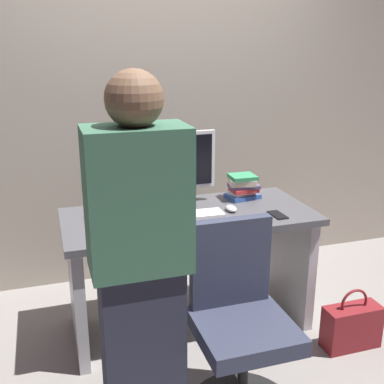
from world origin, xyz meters
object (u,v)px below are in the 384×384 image
(book_stack, at_px, (243,187))
(monitor, at_px, (173,164))
(keyboard, at_px, (187,216))
(handbag, at_px, (352,326))
(cell_phone, at_px, (278,215))
(desk, at_px, (190,249))
(office_chair, at_px, (239,330))
(cup_by_monitor, at_px, (96,210))
(mouse, at_px, (231,208))
(cup_near_keyboard, at_px, (128,217))
(person_at_desk, at_px, (140,270))

(book_stack, bearing_deg, monitor, 175.86)
(keyboard, distance_m, handbag, 1.16)
(handbag, bearing_deg, cell_phone, 137.77)
(desk, relative_size, monitor, 2.75)
(monitor, distance_m, book_stack, 0.49)
(monitor, bearing_deg, cell_phone, -36.60)
(office_chair, distance_m, monitor, 1.12)
(office_chair, bearing_deg, cup_by_monitor, 122.50)
(mouse, xyz_separation_m, cup_near_keyboard, (-0.63, -0.04, 0.03))
(mouse, relative_size, cup_near_keyboard, 1.04)
(keyboard, distance_m, cell_phone, 0.53)
(cup_near_keyboard, bearing_deg, desk, 10.51)
(monitor, bearing_deg, keyboard, -87.89)
(office_chair, distance_m, cup_near_keyboard, 0.87)
(keyboard, bearing_deg, cup_near_keyboard, -175.93)
(monitor, bearing_deg, cup_by_monitor, -169.98)
(desk, bearing_deg, cell_phone, -21.12)
(office_chair, bearing_deg, cup_near_keyboard, 120.00)
(book_stack, bearing_deg, cell_phone, -78.79)
(monitor, bearing_deg, office_chair, -86.74)
(cup_by_monitor, bearing_deg, keyboard, -18.64)
(cell_phone, bearing_deg, keyboard, 163.58)
(office_chair, xyz_separation_m, cup_near_keyboard, (-0.39, 0.68, 0.37))
(mouse, bearing_deg, cup_by_monitor, 169.40)
(cup_near_keyboard, bearing_deg, keyboard, 2.41)
(monitor, height_order, cup_by_monitor, monitor)
(desk, distance_m, cup_by_monitor, 0.61)
(office_chair, distance_m, cell_phone, 0.80)
(keyboard, relative_size, handbag, 1.14)
(cup_near_keyboard, bearing_deg, handbag, -19.83)
(mouse, bearing_deg, person_at_desk, -132.85)
(mouse, distance_m, handbag, 0.99)
(keyboard, bearing_deg, office_chair, -84.64)
(cup_near_keyboard, relative_size, cup_by_monitor, 1.17)
(desk, xyz_separation_m, keyboard, (-0.03, -0.06, 0.24))
(cup_by_monitor, bearing_deg, cell_phone, -16.51)
(desk, relative_size, cell_phone, 10.34)
(monitor, height_order, book_stack, monitor)
(cup_by_monitor, xyz_separation_m, handbag, (1.37, -0.62, -0.66))
(handbag, bearing_deg, cup_near_keyboard, 160.17)
(office_chair, height_order, cup_by_monitor, office_chair)
(monitor, xyz_separation_m, cell_phone, (0.53, -0.39, -0.25))
(mouse, xyz_separation_m, book_stack, (0.16, 0.20, 0.06))
(keyboard, distance_m, cup_near_keyboard, 0.35)
(person_at_desk, xyz_separation_m, cell_phone, (0.95, 0.62, -0.08))
(desk, height_order, office_chair, office_chair)
(monitor, bearing_deg, cup_near_keyboard, -141.06)
(person_at_desk, height_order, cup_near_keyboard, person_at_desk)
(handbag, bearing_deg, office_chair, -163.82)
(keyboard, xyz_separation_m, mouse, (0.28, 0.02, 0.01))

